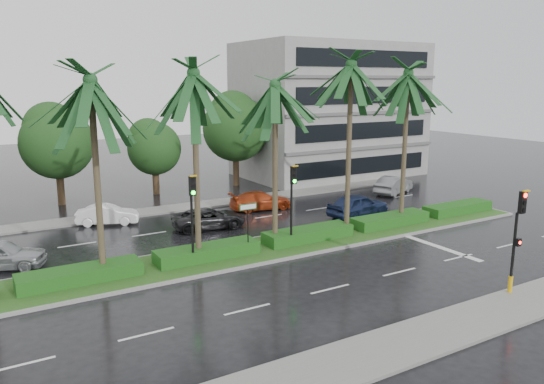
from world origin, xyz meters
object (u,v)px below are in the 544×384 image
car_darkgrey (209,218)px  car_blue (358,205)px  signal_median_left (192,207)px  car_grey (394,185)px  car_white (108,215)px  car_red (261,201)px  signal_near (517,237)px  street_sign (248,216)px

car_darkgrey → car_blue: 9.79m
car_blue → signal_median_left: bearing=99.3°
car_blue → car_grey: car_blue is taller
car_white → car_blue: size_ratio=0.83×
car_red → car_blue: 6.64m
car_white → car_grey: bearing=-75.4°
signal_near → car_white: bearing=120.1°
car_blue → car_grey: size_ratio=1.04×
car_red → signal_near: bearing=-167.1°
car_white → street_sign: bearing=-134.9°
car_darkgrey → car_blue: size_ratio=0.99×
street_sign → car_darkgrey: 6.09m
signal_near → car_blue: (3.00, 13.39, -1.75)m
car_grey → car_darkgrey: bearing=73.1°
car_darkgrey → car_red: (5.00, 2.52, 0.01)m
car_grey → signal_median_left: bearing=88.4°
car_white → signal_median_left: bearing=-150.8°
signal_near → street_sign: size_ratio=1.68×
signal_median_left → car_grey: (20.00, 7.79, -2.30)m
signal_near → car_red: size_ratio=1.01×
street_sign → car_red: (5.50, 8.40, -1.50)m
signal_near → car_white: (-11.50, 19.80, -1.89)m
signal_median_left → car_white: signal_median_left is taller
signal_near → car_white: 22.97m
signal_near → car_darkgrey: 17.14m
signal_near → car_white: signal_near is taller
signal_near → street_sign: bearing=125.3°
signal_near → street_sign: signal_near is taller
car_white → car_red: size_ratio=0.86×
signal_median_left → car_darkgrey: signal_median_left is taller
car_red → car_blue: size_ratio=0.97×
signal_near → car_grey: bearing=60.2°
car_grey → signal_near: bearing=127.3°
car_white → car_grey: size_ratio=0.87×
car_red → car_grey: bearing=-85.7°
car_white → car_grey: (21.50, -2.32, 0.09)m
car_grey → street_sign: bearing=91.2°
signal_median_left → car_red: signal_median_left is taller
car_darkgrey → car_blue: car_blue is taller
signal_median_left → car_darkgrey: 7.39m
car_darkgrey → signal_near: bearing=-150.7°
street_sign → car_white: (-4.50, 9.93, -1.51)m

